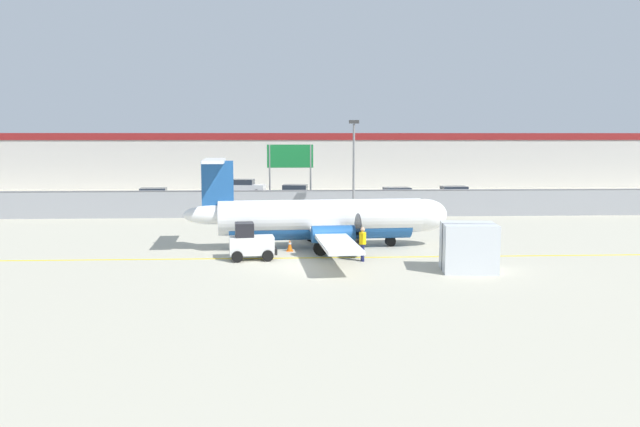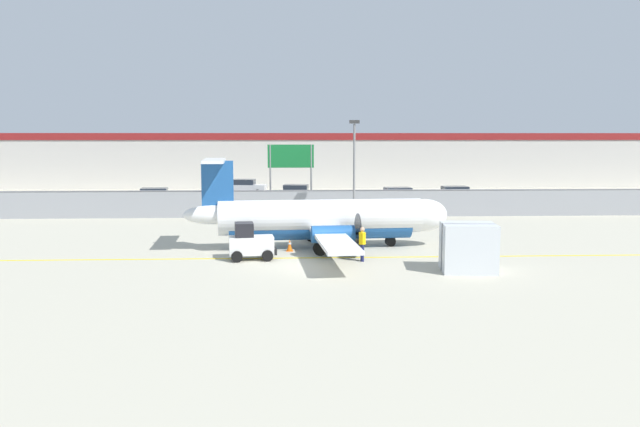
{
  "view_description": "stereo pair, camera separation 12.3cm",
  "coord_description": "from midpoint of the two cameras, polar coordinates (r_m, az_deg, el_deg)",
  "views": [
    {
      "loc": [
        -1.22,
        -29.15,
        6.16
      ],
      "look_at": [
        0.48,
        5.81,
        1.8
      ],
      "focal_mm": 35.0,
      "sensor_mm": 36.0,
      "label": 1
    },
    {
      "loc": [
        -1.1,
        -29.15,
        6.16
      ],
      "look_at": [
        0.48,
        5.81,
        1.8
      ],
      "focal_mm": 35.0,
      "sensor_mm": 36.0,
      "label": 2
    }
  ],
  "objects": [
    {
      "name": "parked_car_0",
      "position": [
        55.79,
        -15.15,
        1.44
      ],
      "size": [
        4.34,
        2.31,
        1.58
      ],
      "rotation": [
        0.0,
        0.0,
        3.24
      ],
      "color": "silver",
      "rests_on": "parking_lot_strip"
    },
    {
      "name": "ground_crew_worker",
      "position": [
        30.86,
        3.81,
        -2.63
      ],
      "size": [
        0.34,
        0.54,
        1.7
      ],
      "rotation": [
        0.0,
        0.0,
        6.28
      ],
      "color": "#191E4C",
      "rests_on": "ground"
    },
    {
      "name": "cargo_container",
      "position": [
        29.31,
        13.33,
        -3.03
      ],
      "size": [
        2.59,
        2.23,
        2.2
      ],
      "rotation": [
        0.0,
        0.0,
        -0.1
      ],
      "color": "silver",
      "rests_on": "ground"
    },
    {
      "name": "parked_car_2",
      "position": [
        57.64,
        -2.47,
        1.85
      ],
      "size": [
        4.39,
        2.44,
        1.58
      ],
      "rotation": [
        0.0,
        0.0,
        3.01
      ],
      "color": "#19662D",
      "rests_on": "parking_lot_strip"
    },
    {
      "name": "traffic_cone_near_right",
      "position": [
        33.61,
        -2.89,
        -2.93
      ],
      "size": [
        0.36,
        0.36,
        0.64
      ],
      "color": "orange",
      "rests_on": "ground"
    },
    {
      "name": "highway_sign",
      "position": [
        48.8,
        -2.82,
        4.72
      ],
      "size": [
        3.6,
        0.14,
        5.5
      ],
      "color": "slate",
      "rests_on": "ground"
    },
    {
      "name": "apron_light_pole",
      "position": [
        44.25,
        3.02,
        4.68
      ],
      "size": [
        0.7,
        0.3,
        7.27
      ],
      "color": "slate",
      "rests_on": "ground"
    },
    {
      "name": "parked_car_3",
      "position": [
        54.88,
        6.86,
        1.54
      ],
      "size": [
        4.36,
        2.37,
        1.58
      ],
      "rotation": [
        0.0,
        0.0,
        3.25
      ],
      "color": "navy",
      "rests_on": "parking_lot_strip"
    },
    {
      "name": "traffic_cone_near_left",
      "position": [
        35.49,
        -5.46,
        -2.41
      ],
      "size": [
        0.36,
        0.36,
        0.64
      ],
      "color": "orange",
      "rests_on": "ground"
    },
    {
      "name": "parked_car_4",
      "position": [
        57.05,
        11.97,
        1.65
      ],
      "size": [
        4.25,
        2.1,
        1.58
      ],
      "rotation": [
        0.0,
        0.0,
        3.17
      ],
      "color": "silver",
      "rests_on": "parking_lot_strip"
    },
    {
      "name": "ground_plane",
      "position": [
        31.77,
        -0.64,
        -4.07
      ],
      "size": [
        140.0,
        140.0,
        0.01
      ],
      "color": "#B2AD99"
    },
    {
      "name": "parking_lot_strip",
      "position": [
        58.98,
        -1.64,
        1.16
      ],
      "size": [
        98.0,
        17.0,
        0.12
      ],
      "color": "#38383A",
      "rests_on": "ground"
    },
    {
      "name": "commuter_airplane",
      "position": [
        34.33,
        0.41,
        -0.53
      ],
      "size": [
        14.67,
        16.08,
        4.92
      ],
      "rotation": [
        0.0,
        0.0,
        0.08
      ],
      "color": "white",
      "rests_on": "ground"
    },
    {
      "name": "parked_car_1",
      "position": [
        65.28,
        -7.0,
        2.42
      ],
      "size": [
        4.38,
        2.4,
        1.58
      ],
      "rotation": [
        0.0,
        0.0,
        -0.12
      ],
      "color": "silver",
      "rests_on": "parking_lot_strip"
    },
    {
      "name": "baggage_tug",
      "position": [
        31.37,
        -6.48,
        -2.68
      ],
      "size": [
        2.45,
        1.63,
        1.88
      ],
      "rotation": [
        0.0,
        0.0,
        0.13
      ],
      "color": "silver",
      "rests_on": "ground"
    },
    {
      "name": "background_building",
      "position": [
        77.2,
        -1.93,
        4.94
      ],
      "size": [
        91.0,
        8.1,
        6.5
      ],
      "color": "beige",
      "rests_on": "ground"
    },
    {
      "name": "perimeter_fence",
      "position": [
        47.43,
        -1.37,
        1.0
      ],
      "size": [
        98.0,
        0.1,
        2.1
      ],
      "color": "gray",
      "rests_on": "ground"
    }
  ]
}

